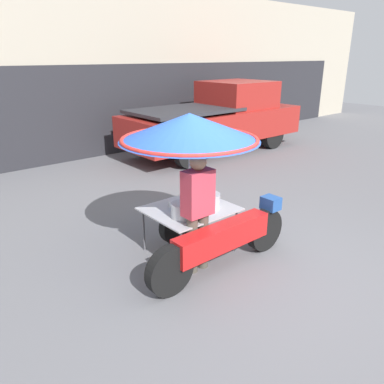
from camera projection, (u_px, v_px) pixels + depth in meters
The scene contains 5 objects.
ground_plane at pixel (255, 269), 4.87m from camera, with size 36.00×36.00×0.00m, color slate.
shopfront_building at pixel (33, 73), 9.64m from camera, with size 28.00×2.06×4.42m.
vendor_motorcycle_cart at pixel (194, 150), 4.78m from camera, with size 2.28×1.82×1.94m.
vendor_person at pixel (198, 207), 4.59m from camera, with size 0.38×0.22×1.55m.
pickup_truck at pixel (218, 118), 10.58m from camera, with size 5.41×1.85×1.93m.
Camera 1 is at (-3.35, -2.70, 2.62)m, focal length 35.00 mm.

